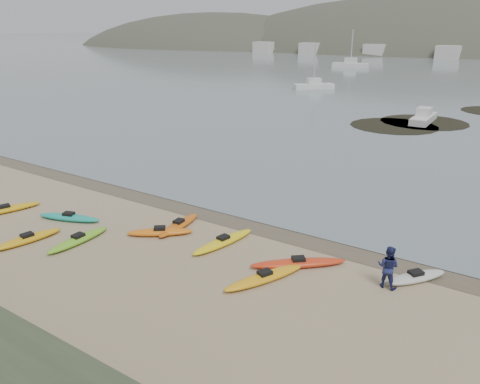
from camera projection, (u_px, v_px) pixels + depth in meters
The scene contains 5 objects.
ground at pixel (240, 218), 25.34m from camera, with size 600.00×600.00×0.00m, color tan.
wet_sand at pixel (237, 220), 25.11m from camera, with size 60.00×60.00×0.00m, color brown.
kayaks at pixel (161, 240), 22.35m from camera, with size 23.09×9.67×0.34m.
person_east at pixel (388, 267), 18.39m from camera, with size 0.86×0.67×1.77m, color navy.
kelp_mats at pixel (435, 120), 51.43m from camera, with size 16.01×23.93×0.04m.
Camera 1 is at (12.94, -19.50, 9.83)m, focal length 35.00 mm.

